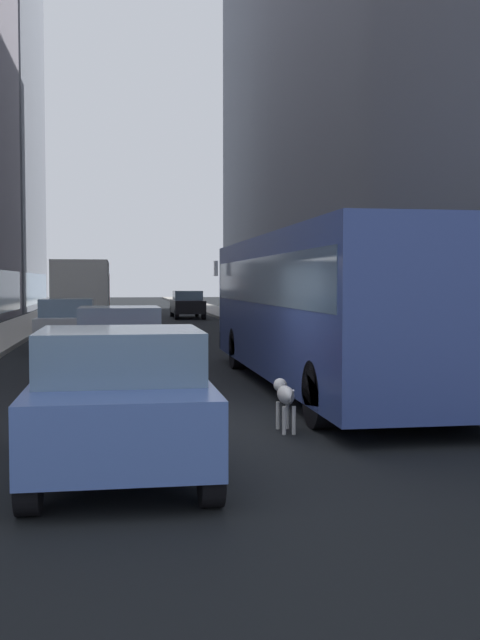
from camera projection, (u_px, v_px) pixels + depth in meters
name	position (u px, v px, depth m)	size (l,w,h in m)	color
ground_plane	(139.00, 317.00, 45.75)	(120.00, 120.00, 0.00)	black
sidewalk_left	(42.00, 317.00, 44.84)	(2.40, 110.00, 0.15)	#ADA89E
sidewalk_right	(232.00, 315.00, 46.66)	(2.40, 110.00, 0.15)	#9E9991
building_right_mid	(408.00, 19.00, 34.32)	(8.81, 20.65, 28.23)	slate
building_right_far	(298.00, 106.00, 55.15)	(8.43, 19.78, 30.04)	slate
transit_bus	(320.00, 300.00, 15.21)	(2.78, 11.53, 3.05)	#33478C
car_blue_hatchback	(121.00, 399.00, 8.49)	(1.90, 3.91, 1.62)	#4C6BB7
car_black_suv	(187.00, 304.00, 44.59)	(1.75, 4.59, 1.62)	black
car_silver_sedan	(68.00, 324.00, 23.66)	(1.74, 4.00, 1.62)	#B7BABF
car_white_van	(95.00, 302.00, 50.34)	(1.83, 4.18, 1.62)	silver
car_red_coupe	(120.00, 344.00, 16.02)	(1.81, 4.00, 1.62)	red
box_truck	(83.00, 292.00, 33.87)	(2.30, 7.50, 3.05)	#A51919
dalmatian_dog	(285.00, 395.00, 10.82)	(0.22, 0.96, 0.72)	white
pedestrian_with_handbag	(386.00, 329.00, 18.07)	(0.45, 0.34, 1.69)	#1E1E2D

